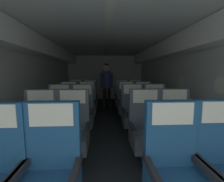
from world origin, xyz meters
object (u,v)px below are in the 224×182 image
at_px(seat_c_left_aisle, 82,113).
at_px(seat_e_right_window, 122,98).
at_px(seat_c_left_window, 59,114).
at_px(seat_c_right_window, 133,113).
at_px(seat_a_right_window, 175,173).
at_px(seat_d_left_window, 69,104).
at_px(seat_b_left_aisle, 73,131).
at_px(seat_b_right_window, 146,130).
at_px(seat_d_right_aisle, 143,103).
at_px(seat_b_left_window, 40,132).
at_px(flight_attendant, 107,81).
at_px(seat_a_left_aisle, 50,176).
at_px(seat_e_right_aisle, 136,98).
at_px(seat_e_left_window, 76,98).
at_px(seat_c_right_aisle, 155,113).
at_px(seat_d_right_window, 126,104).
at_px(seat_d_left_aisle, 87,104).
at_px(seat_e_left_aisle, 90,98).
at_px(seat_b_right_aisle, 176,129).

xyz_separation_m(seat_c_left_aisle, seat_e_right_window, (1.08, 1.91, 0.00)).
bearing_deg(seat_c_left_window, seat_c_right_window, -0.03).
height_order(seat_a_right_window, seat_d_left_window, same).
relative_size(seat_b_left_aisle, seat_c_left_aisle, 1.00).
distance_m(seat_b_right_window, seat_d_right_aisle, 1.97).
bearing_deg(seat_b_left_aisle, seat_b_left_window, 179.11).
bearing_deg(flight_attendant, seat_a_left_aisle, -106.23).
bearing_deg(seat_d_left_window, seat_e_right_aisle, 25.86).
bearing_deg(seat_d_right_aisle, seat_a_right_window, -99.43).
bearing_deg(seat_e_left_window, seat_c_right_aisle, -43.42).
bearing_deg(seat_d_right_window, seat_c_right_aisle, -63.61).
xyz_separation_m(seat_d_left_window, seat_d_right_window, (1.56, 0.00, 0.00)).
bearing_deg(seat_b_left_aisle, seat_c_right_window, 41.40).
bearing_deg(seat_b_right_window, seat_c_left_window, 148.26).
bearing_deg(seat_d_left_aisle, seat_d_right_window, 0.44).
bearing_deg(seat_d_left_window, flight_attendant, 47.00).
xyz_separation_m(seat_b_left_aisle, seat_b_right_window, (1.09, -0.01, 0.00)).
bearing_deg(seat_a_left_aisle, seat_c_right_aisle, 50.94).
xyz_separation_m(seat_a_right_window, seat_e_left_window, (-1.54, 3.85, 0.00)).
distance_m(seat_b_right_window, seat_e_left_window, 3.28).
xyz_separation_m(seat_e_right_aisle, flight_attendant, (-0.99, 0.13, 0.54)).
height_order(seat_b_left_aisle, seat_c_right_aisle, same).
height_order(seat_b_left_window, seat_e_left_aisle, same).
height_order(seat_d_left_window, flight_attendant, flight_attendant).
xyz_separation_m(seat_c_left_window, seat_e_right_window, (1.54, 1.92, 0.00)).
xyz_separation_m(seat_d_right_aisle, seat_e_left_aisle, (-1.55, 0.96, 0.00)).
xyz_separation_m(seat_d_left_window, flight_attendant, (1.04, 1.11, 0.54)).
xyz_separation_m(seat_b_left_aisle, seat_e_right_aisle, (1.55, 2.89, 0.00)).
relative_size(seat_c_right_window, seat_e_left_aisle, 1.00).
bearing_deg(seat_b_right_window, seat_b_left_aisle, 179.63).
bearing_deg(seat_e_right_aisle, flight_attendant, 172.30).
bearing_deg(seat_c_left_window, seat_a_left_aisle, -76.20).
height_order(seat_e_left_window, seat_e_right_aisle, same).
bearing_deg(seat_e_left_window, seat_e_right_window, 0.19).
relative_size(seat_c_left_window, seat_e_right_window, 1.00).
xyz_separation_m(seat_b_left_window, flight_attendant, (1.03, 3.02, 0.54)).
bearing_deg(seat_a_right_window, seat_c_right_window, 89.73).
xyz_separation_m(seat_b_right_aisle, seat_e_right_aisle, (-0.01, 2.90, 0.00)).
bearing_deg(seat_a_left_aisle, seat_c_left_aisle, 90.08).
relative_size(seat_b_right_aisle, seat_c_right_window, 1.00).
bearing_deg(seat_e_left_window, seat_e_left_aisle, -0.64).
distance_m(seat_b_left_window, seat_b_right_aisle, 2.02).
xyz_separation_m(seat_a_left_aisle, seat_c_right_window, (1.07, 1.92, 0.00)).
xyz_separation_m(seat_d_left_aisle, seat_d_right_aisle, (1.55, -0.00, 0.00)).
distance_m(seat_b_left_aisle, seat_e_right_window, 3.07).
relative_size(seat_c_left_aisle, seat_d_left_aisle, 1.00).
bearing_deg(seat_d_left_window, seat_d_right_aisle, -0.11).
relative_size(seat_a_left_aisle, seat_d_right_aisle, 1.00).
relative_size(seat_a_left_aisle, seat_e_right_aisle, 1.00).
height_order(seat_c_right_aisle, flight_attendant, flight_attendant).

